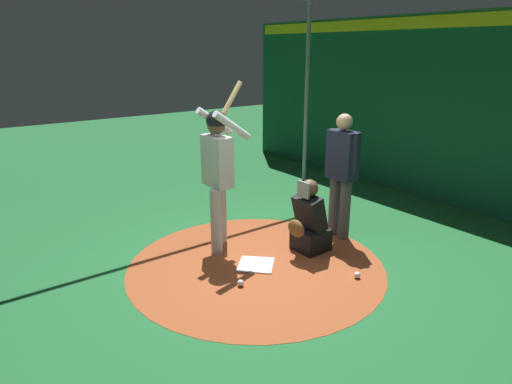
% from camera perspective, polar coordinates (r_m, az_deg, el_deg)
% --- Properties ---
extents(ground_plane, '(26.04, 26.04, 0.00)m').
position_cam_1_polar(ground_plane, '(5.61, 0.00, -9.28)').
color(ground_plane, '#216633').
extents(dirt_circle, '(3.14, 3.14, 0.01)m').
position_cam_1_polar(dirt_circle, '(5.61, 0.00, -9.25)').
color(dirt_circle, '#9E4C28').
rests_on(dirt_circle, ground).
extents(home_plate, '(0.59, 0.59, 0.01)m').
position_cam_1_polar(home_plate, '(5.60, 0.00, -9.17)').
color(home_plate, white).
rests_on(home_plate, dirt_circle).
extents(batter, '(0.68, 0.49, 2.16)m').
position_cam_1_polar(batter, '(5.74, -4.84, 3.25)').
color(batter, '#BCBCC0').
rests_on(batter, ground).
extents(catcher, '(0.58, 0.40, 0.98)m').
position_cam_1_polar(catcher, '(5.88, 6.75, -3.96)').
color(catcher, black).
rests_on(catcher, ground).
extents(umpire, '(0.22, 0.49, 1.73)m').
position_cam_1_polar(umpire, '(6.23, 10.81, 2.81)').
color(umpire, '#4C4C51').
rests_on(umpire, ground).
extents(back_wall, '(0.22, 10.04, 3.11)m').
position_cam_1_polar(back_wall, '(8.18, 23.82, 9.39)').
color(back_wall, '#145133').
rests_on(back_wall, ground).
extents(cage_frame, '(6.16, 4.96, 3.43)m').
position_cam_1_polar(cage_frame, '(5.00, 0.00, 15.90)').
color(cage_frame, gray).
rests_on(cage_frame, ground).
extents(baseball_0, '(0.07, 0.07, 0.07)m').
position_cam_1_polar(baseball_0, '(5.14, -1.97, -11.44)').
color(baseball_0, white).
rests_on(baseball_0, dirt_circle).
extents(baseball_1, '(0.07, 0.07, 0.07)m').
position_cam_1_polar(baseball_1, '(5.43, 12.73, -10.23)').
color(baseball_1, white).
rests_on(baseball_1, dirt_circle).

